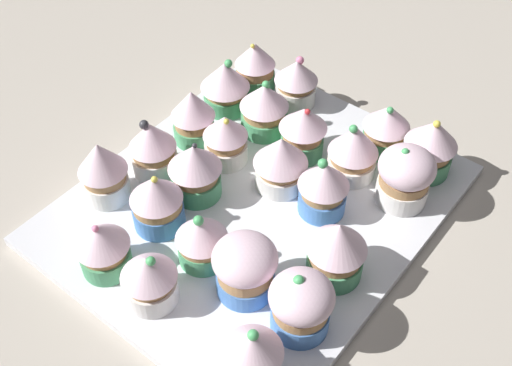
# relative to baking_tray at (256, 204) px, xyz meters

# --- Properties ---
(ground_plane) EXTENTS (1.80, 1.80, 0.03)m
(ground_plane) POSITION_rel_baking_tray_xyz_m (0.00, 0.00, -0.02)
(ground_plane) COLOR #B2A899
(baking_tray) EXTENTS (0.44, 0.37, 0.01)m
(baking_tray) POSITION_rel_baking_tray_xyz_m (0.00, 0.00, 0.00)
(baking_tray) COLOR silver
(baking_tray) RESTS_ON ground_plane
(cupcake_0) EXTENTS (0.06, 0.06, 0.08)m
(cupcake_0) POSITION_rel_baking_tray_xyz_m (-0.16, -0.13, 0.04)
(cupcake_0) COLOR #4C9E6B
(cupcake_0) RESTS_ON baking_tray
(cupcake_1) EXTENTS (0.06, 0.06, 0.08)m
(cupcake_1) POSITION_rel_baking_tray_xyz_m (-0.11, -0.14, 0.04)
(cupcake_1) COLOR #4C9E6B
(cupcake_1) RESTS_ON baking_tray
(cupcake_2) EXTENTS (0.06, 0.06, 0.08)m
(cupcake_2) POSITION_rel_baking_tray_xyz_m (-0.03, -0.13, 0.05)
(cupcake_2) COLOR #4C9E6B
(cupcake_2) RESTS_ON baking_tray
(cupcake_3) EXTENTS (0.06, 0.06, 0.08)m
(cupcake_3) POSITION_rel_baking_tray_xyz_m (0.04, -0.13, 0.04)
(cupcake_3) COLOR white
(cupcake_3) RESTS_ON baking_tray
(cupcake_4) EXTENTS (0.06, 0.06, 0.08)m
(cupcake_4) POSITION_rel_baking_tray_xyz_m (0.10, -0.14, 0.05)
(cupcake_4) COLOR white
(cupcake_4) RESTS_ON baking_tray
(cupcake_5) EXTENTS (0.06, 0.06, 0.07)m
(cupcake_5) POSITION_rel_baking_tray_xyz_m (-0.17, -0.07, 0.04)
(cupcake_5) COLOR white
(cupcake_5) RESTS_ON baking_tray
(cupcake_6) EXTENTS (0.06, 0.06, 0.07)m
(cupcake_6) POSITION_rel_baking_tray_xyz_m (-0.10, -0.07, 0.04)
(cupcake_6) COLOR #4C9E6B
(cupcake_6) RESTS_ON baking_tray
(cupcake_7) EXTENTS (0.05, 0.05, 0.07)m
(cupcake_7) POSITION_rel_baking_tray_xyz_m (-0.03, -0.07, 0.04)
(cupcake_7) COLOR white
(cupcake_7) RESTS_ON baking_tray
(cupcake_8) EXTENTS (0.06, 0.06, 0.08)m
(cupcake_8) POSITION_rel_baking_tray_xyz_m (0.03, -0.06, 0.04)
(cupcake_8) COLOR #4C9E6B
(cupcake_8) RESTS_ON baking_tray
(cupcake_9) EXTENTS (0.06, 0.06, 0.08)m
(cupcake_9) POSITION_rel_baking_tray_xyz_m (0.09, -0.06, 0.04)
(cupcake_9) COLOR #477AC6
(cupcake_9) RESTS_ON baking_tray
(cupcake_10) EXTENTS (0.06, 0.06, 0.07)m
(cupcake_10) POSITION_rel_baking_tray_xyz_m (0.17, -0.06, 0.04)
(cupcake_10) COLOR #4C9E6B
(cupcake_10) RESTS_ON baking_tray
(cupcake_11) EXTENTS (0.06, 0.06, 0.07)m
(cupcake_11) POSITION_rel_baking_tray_xyz_m (-0.10, -0.01, 0.04)
(cupcake_11) COLOR #4C9E6B
(cupcake_11) RESTS_ON baking_tray
(cupcake_12) EXTENTS (0.06, 0.06, 0.07)m
(cupcake_12) POSITION_rel_baking_tray_xyz_m (-0.04, 0.01, 0.04)
(cupcake_12) COLOR white
(cupcake_12) RESTS_ON baking_tray
(cupcake_13) EXTENTS (0.06, 0.06, 0.07)m
(cupcake_13) POSITION_rel_baking_tray_xyz_m (0.10, 0.01, 0.04)
(cupcake_13) COLOR #4C9E6B
(cupcake_13) RESTS_ON baking_tray
(cupcake_14) EXTENTS (0.06, 0.06, 0.07)m
(cupcake_14) POSITION_rel_baking_tray_xyz_m (0.17, 0.00, 0.04)
(cupcake_14) COLOR white
(cupcake_14) RESTS_ON baking_tray
(cupcake_15) EXTENTS (0.06, 0.06, 0.07)m
(cupcake_15) POSITION_rel_baking_tray_xyz_m (-0.17, 0.07, 0.04)
(cupcake_15) COLOR #4C9E6B
(cupcake_15) RESTS_ON baking_tray
(cupcake_16) EXTENTS (0.06, 0.06, 0.08)m
(cupcake_16) POSITION_rel_baking_tray_xyz_m (-0.11, 0.06, 0.04)
(cupcake_16) COLOR white
(cupcake_16) RESTS_ON baking_tray
(cupcake_17) EXTENTS (0.06, 0.06, 0.08)m
(cupcake_17) POSITION_rel_baking_tray_xyz_m (-0.04, 0.07, 0.04)
(cupcake_17) COLOR #477AC6
(cupcake_17) RESTS_ON baking_tray
(cupcake_18) EXTENTS (0.07, 0.07, 0.07)m
(cupcake_18) POSITION_rel_baking_tray_xyz_m (0.10, 0.07, 0.04)
(cupcake_18) COLOR #477AC6
(cupcake_18) RESTS_ON baking_tray
(cupcake_19) EXTENTS (0.06, 0.06, 0.08)m
(cupcake_19) POSITION_rel_baking_tray_xyz_m (-0.17, 0.13, 0.05)
(cupcake_19) COLOR #4C9E6B
(cupcake_19) RESTS_ON baking_tray
(cupcake_20) EXTENTS (0.07, 0.07, 0.08)m
(cupcake_20) POSITION_rel_baking_tray_xyz_m (-0.11, 0.13, 0.04)
(cupcake_20) COLOR white
(cupcake_20) RESTS_ON baking_tray
(cupcake_21) EXTENTS (0.06, 0.06, 0.08)m
(cupcake_21) POSITION_rel_baking_tray_xyz_m (0.03, 0.13, 0.05)
(cupcake_21) COLOR #4C9E6B
(cupcake_21) RESTS_ON baking_tray
(cupcake_22) EXTENTS (0.06, 0.06, 0.07)m
(cupcake_22) POSITION_rel_baking_tray_xyz_m (0.10, 0.14, 0.04)
(cupcake_22) COLOR #477AC6
(cupcake_22) RESTS_ON baking_tray
(cupcake_23) EXTENTS (0.06, 0.06, 0.07)m
(cupcake_23) POSITION_rel_baking_tray_xyz_m (0.17, 0.13, 0.04)
(cupcake_23) COLOR white
(cupcake_23) RESTS_ON baking_tray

